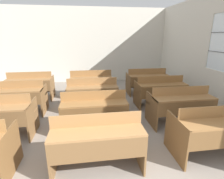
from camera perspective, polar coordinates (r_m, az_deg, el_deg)
name	(u,v)px	position (r m, az deg, el deg)	size (l,w,h in m)	color
wall_back	(83,46)	(7.44, -9.49, 13.92)	(6.94, 0.06, 2.96)	beige
wall_right_with_window	(215,52)	(5.34, 30.70, 10.43)	(0.06, 6.51, 2.96)	beige
bench_front_center	(97,139)	(2.60, -4.81, -15.85)	(1.28, 0.70, 0.85)	brown
bench_front_right	(215,129)	(3.26, 30.55, -11.15)	(1.28, 0.70, 0.85)	brown
bench_second_center	(94,110)	(3.53, -5.80, -6.57)	(1.28, 0.70, 0.85)	brown
bench_second_right	(180,104)	(4.06, 21.33, -4.46)	(1.28, 0.70, 0.85)	brown
bench_third_left	(17,96)	(4.84, -28.68, -2.00)	(1.28, 0.70, 0.85)	brown
bench_third_center	(92,93)	(4.55, -6.42, -1.04)	(1.28, 0.70, 0.85)	brown
bench_third_right	(160,90)	(4.93, 15.42, -0.14)	(1.28, 0.70, 0.85)	brown
bench_back_left	(30,85)	(5.81, -25.13, 1.42)	(1.28, 0.70, 0.85)	brown
bench_back_center	(91,82)	(5.55, -6.80, 2.29)	(1.28, 0.70, 0.85)	brown
bench_back_right	(147,80)	(5.91, 11.36, 2.99)	(1.28, 0.70, 0.85)	brown
wastepaper_bin	(163,81)	(7.07, 16.44, 2.53)	(0.30, 0.30, 0.35)	#33477A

